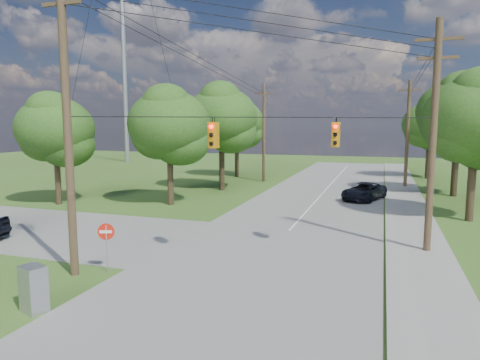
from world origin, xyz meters
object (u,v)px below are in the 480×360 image
(pole_north_w, at_px, (264,132))
(car_main_north, at_px, (364,191))
(pole_sw, at_px, (67,116))
(control_cabinet, at_px, (34,289))
(pole_north_e, at_px, (408,133))
(pole_ne, at_px, (433,134))
(do_not_enter_sign, at_px, (106,236))

(pole_north_w, bearing_deg, car_main_north, -38.66)
(pole_sw, bearing_deg, pole_north_w, 90.77)
(car_main_north, bearing_deg, control_cabinet, -90.57)
(pole_sw, bearing_deg, control_cabinet, -71.04)
(pole_north_e, height_order, control_cabinet, pole_north_e)
(pole_ne, bearing_deg, control_cabinet, -138.94)
(pole_north_e, xyz_separation_m, control_cabinet, (-12.40, -32.80, -4.39))
(pole_north_e, xyz_separation_m, do_not_enter_sign, (-12.40, -29.00, -3.63))
(pole_north_e, bearing_deg, pole_north_w, 180.00)
(pole_ne, height_order, do_not_enter_sign, pole_ne)
(pole_ne, distance_m, pole_north_w, 26.03)
(pole_ne, distance_m, do_not_enter_sign, 14.78)
(pole_ne, height_order, car_main_north, pole_ne)
(pole_north_e, bearing_deg, car_main_north, -112.03)
(car_main_north, bearing_deg, pole_north_w, 161.01)
(pole_sw, xyz_separation_m, do_not_enter_sign, (1.10, 0.60, -4.73))
(pole_sw, height_order, car_main_north, pole_sw)
(pole_ne, xyz_separation_m, car_main_north, (-3.40, 13.60, -4.77))
(car_main_north, distance_m, do_not_enter_sign, 22.50)
(pole_ne, bearing_deg, pole_north_e, 90.00)
(car_main_north, bearing_deg, pole_ne, -56.29)
(do_not_enter_sign, bearing_deg, pole_north_w, 72.36)
(pole_sw, xyz_separation_m, pole_north_w, (-0.40, 29.60, -1.10))
(do_not_enter_sign, bearing_deg, pole_ne, 8.85)
(do_not_enter_sign, bearing_deg, control_cabinet, -110.60)
(pole_north_w, height_order, control_cabinet, pole_north_w)
(pole_north_e, height_order, do_not_enter_sign, pole_north_e)
(pole_ne, height_order, pole_north_e, pole_ne)
(pole_north_w, height_order, do_not_enter_sign, pole_north_w)
(pole_sw, height_order, pole_north_e, pole_sw)
(pole_north_w, bearing_deg, do_not_enter_sign, -87.04)
(control_cabinet, bearing_deg, car_main_north, 90.03)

